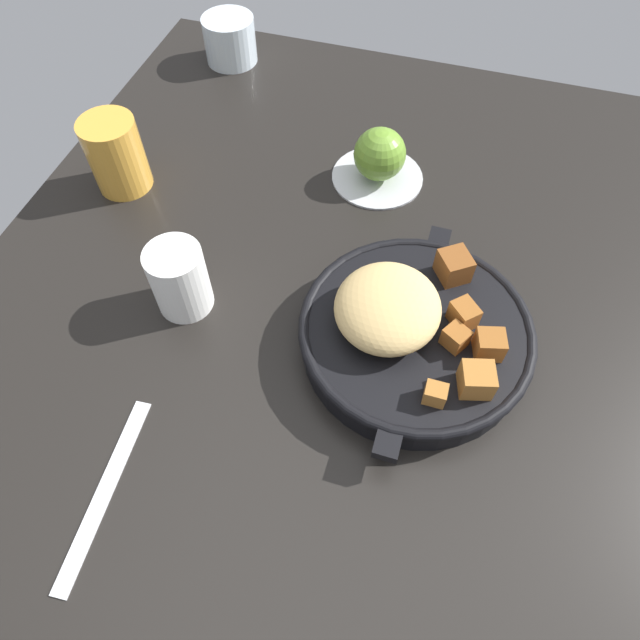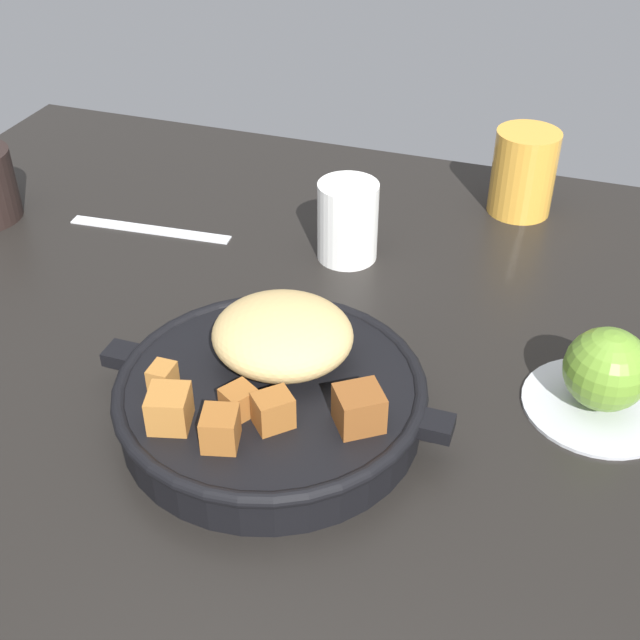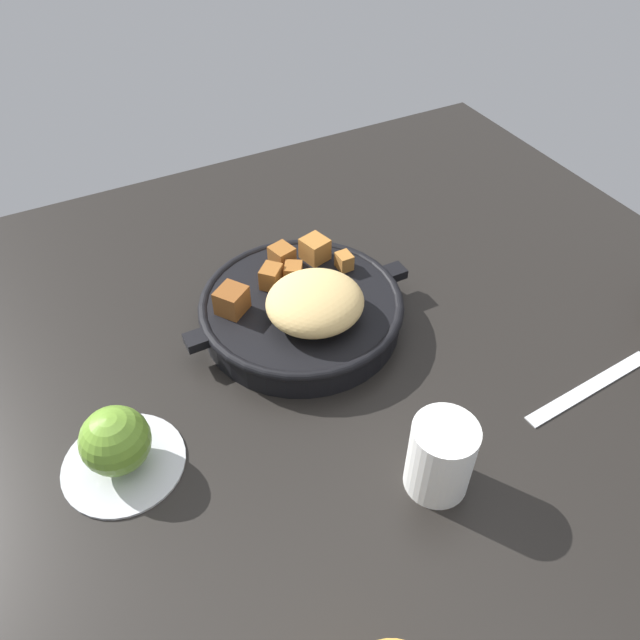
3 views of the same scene
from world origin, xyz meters
The scene contains 6 objects.
ground_plane centered at (0.00, 0.00, -1.20)cm, with size 109.95×94.19×2.40cm, color black.
cast_iron_skillet centered at (0.88, -5.02, 3.01)cm, with size 28.99×24.65×8.51cm.
saucer_plate centered at (25.61, 4.57, 0.30)cm, with size 12.24×12.24×0.60cm, color #B7BABF.
red_apple centered at (25.61, 4.57, 4.01)cm, with size 6.81×6.81×6.81cm, color olive.
butter_knife centered at (-23.08, 18.72, 0.18)cm, with size 18.54×1.60×0.36cm, color silver.
white_creamer_pitcher centered at (-0.85, 20.51, 4.19)cm, with size 6.23×6.23×8.37cm, color white.
Camera 3 is at (24.28, 44.52, 53.32)cm, focal length 34.82 mm.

